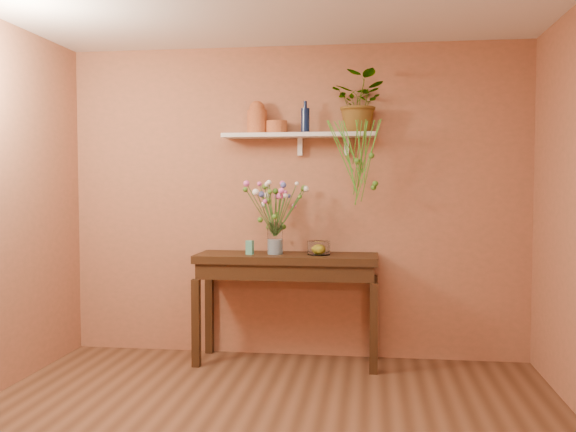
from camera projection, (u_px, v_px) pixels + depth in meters
name	position (u px, v px, depth m)	size (l,w,h in m)	color
room	(251.00, 213.00, 3.46)	(4.04, 4.04, 2.70)	brown
sideboard	(287.00, 270.00, 5.22)	(1.51, 0.49, 0.92)	#352110
wall_shelf	(300.00, 136.00, 5.28)	(1.30, 0.24, 0.19)	white
terracotta_jug	(257.00, 118.00, 5.35)	(0.19, 0.19, 0.28)	#BB6236
terracotta_pot	(277.00, 127.00, 5.33)	(0.18, 0.18, 0.11)	#BB6236
blue_bottle	(305.00, 120.00, 5.26)	(0.09, 0.09, 0.27)	#0C1838
spider_plant	(361.00, 102.00, 5.20)	(0.45, 0.39, 0.50)	#3F7620
plant_fronds	(363.00, 163.00, 5.06)	(0.44, 0.27, 0.69)	#3F7620
glass_vase	(275.00, 241.00, 5.20)	(0.13, 0.13, 0.27)	white
bouquet	(275.00, 199.00, 5.19)	(0.53, 0.47, 0.47)	#386B28
glass_bowl	(319.00, 249.00, 5.16)	(0.19, 0.19, 0.11)	white
lemon	(319.00, 249.00, 5.16)	(0.09, 0.09, 0.09)	#FFF728
carton	(250.00, 248.00, 5.18)	(0.06, 0.04, 0.12)	teal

